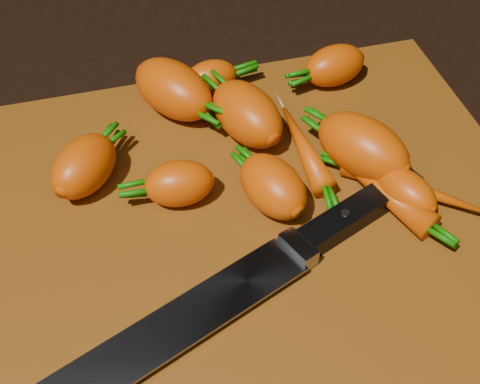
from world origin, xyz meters
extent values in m
cube|color=black|center=(0.00, 0.00, -0.01)|extent=(2.00, 2.00, 0.01)
cube|color=#633208|center=(0.00, 0.00, 0.01)|extent=(0.50, 0.40, 0.01)
ellipsoid|color=#C24204|center=(-0.12, 0.07, 0.03)|extent=(0.08, 0.08, 0.05)
ellipsoid|color=#C24204|center=(-0.05, 0.03, 0.03)|extent=(0.06, 0.04, 0.04)
ellipsoid|color=#C24204|center=(-0.03, 0.15, 0.04)|extent=(0.09, 0.11, 0.05)
ellipsoid|color=#C24204|center=(0.03, 0.10, 0.04)|extent=(0.08, 0.10, 0.05)
ellipsoid|color=#C24204|center=(0.14, 0.15, 0.03)|extent=(0.07, 0.05, 0.04)
ellipsoid|color=#C24204|center=(0.01, 0.17, 0.03)|extent=(0.05, 0.04, 0.03)
ellipsoid|color=#C24204|center=(0.14, -0.02, 0.03)|extent=(0.06, 0.07, 0.03)
ellipsoid|color=#C24204|center=(0.07, 0.06, 0.02)|extent=(0.03, 0.11, 0.02)
ellipsoid|color=#C24204|center=(0.15, -0.02, 0.02)|extent=(0.11, 0.10, 0.02)
ellipsoid|color=#C24204|center=(0.12, -0.02, 0.02)|extent=(0.06, 0.10, 0.03)
ellipsoid|color=#C24204|center=(0.03, 0.00, 0.03)|extent=(0.07, 0.08, 0.05)
ellipsoid|color=#C24204|center=(0.12, 0.03, 0.04)|extent=(0.09, 0.11, 0.05)
cube|color=gray|center=(-0.07, -0.10, 0.02)|extent=(0.03, 0.04, 0.02)
cube|color=black|center=(-0.01, -0.07, 0.02)|extent=(0.12, 0.07, 0.02)
cylinder|color=#B2B2B7|center=(-0.02, -0.08, 0.03)|extent=(0.01, 0.01, 0.00)
camera|label=1|loc=(-0.10, -0.36, 0.44)|focal=50.00mm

